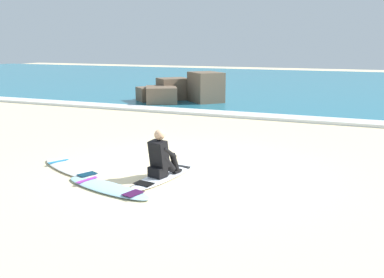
{
  "coord_description": "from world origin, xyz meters",
  "views": [
    {
      "loc": [
        3.45,
        -7.88,
        2.66
      ],
      "look_at": [
        -0.1,
        0.69,
        0.55
      ],
      "focal_mm": 39.36,
      "sensor_mm": 36.0,
      "label": 1
    }
  ],
  "objects_px": {
    "surfboard_spare_near": "(71,169)",
    "surfer_seated": "(162,158)",
    "surfboard_spare_far": "(108,188)",
    "surfboard_main": "(165,175)"
  },
  "relations": [
    {
      "from": "surfboard_spare_near",
      "to": "surfer_seated",
      "type": "bearing_deg",
      "value": 6.12
    },
    {
      "from": "surfer_seated",
      "to": "surfboard_spare_near",
      "type": "relative_size",
      "value": 0.43
    },
    {
      "from": "surfer_seated",
      "to": "surfboard_spare_far",
      "type": "distance_m",
      "value": 1.23
    },
    {
      "from": "surfboard_spare_near",
      "to": "surfboard_spare_far",
      "type": "distance_m",
      "value": 1.6
    },
    {
      "from": "surfboard_main",
      "to": "surfboard_spare_near",
      "type": "bearing_deg",
      "value": -170.33
    },
    {
      "from": "surfboard_spare_near",
      "to": "surfboard_spare_far",
      "type": "xyz_separation_m",
      "value": [
        1.41,
        -0.74,
        0.0
      ]
    },
    {
      "from": "surfboard_main",
      "to": "surfboard_spare_near",
      "type": "height_order",
      "value": "same"
    },
    {
      "from": "surfboard_spare_near",
      "to": "surfboard_spare_far",
      "type": "bearing_deg",
      "value": -27.68
    },
    {
      "from": "surfer_seated",
      "to": "surfboard_spare_far",
      "type": "height_order",
      "value": "surfer_seated"
    },
    {
      "from": "surfer_seated",
      "to": "surfboard_spare_far",
      "type": "bearing_deg",
      "value": -123.99
    }
  ]
}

